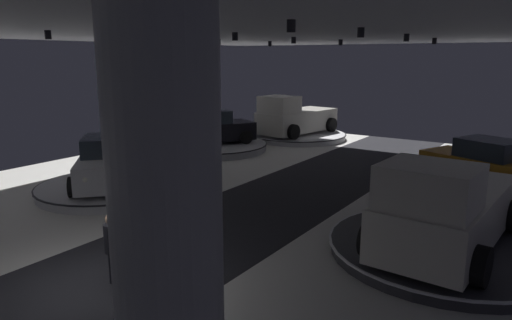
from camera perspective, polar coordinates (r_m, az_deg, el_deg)
The scene contains 14 objects.
ground at distance 10.81m, azimuth -19.42°, elevation -14.74°, with size 24.00×44.00×0.06m.
ceiling_with_spotlights at distance 9.71m, azimuth -21.88°, elevation 16.09°, with size 24.00×44.00×0.39m.
column_right at distance 5.88m, azimuth -10.77°, elevation -8.09°, with size 1.37×1.37×5.50m.
display_platform_far_right at distance 18.83m, azimuth 25.65°, elevation -3.10°, with size 4.61×4.61×0.24m.
display_car_far_right at distance 18.62m, azimuth 25.98°, elevation -0.54°, with size 4.57×3.41×1.71m.
display_platform_deep_left at distance 28.13m, azimuth 5.01°, elevation 2.98°, with size 5.78×5.78×0.31m.
pickup_truck_deep_left at distance 27.72m, azimuth 4.64°, elevation 5.09°, with size 3.28×5.55×2.30m.
display_platform_mid_right at distance 12.66m, azimuth 21.95°, elevation -9.91°, with size 5.68×5.68×0.30m.
pickup_truck_mid_right at distance 12.01m, azimuth 21.94°, elevation -5.69°, with size 2.89×5.41×2.30m.
display_platform_far_left at distance 24.63m, azimuth -5.22°, elevation 1.69°, with size 5.63×5.63×0.37m.
display_car_far_left at distance 24.47m, azimuth -5.33°, elevation 3.82°, with size 3.66×4.55×1.71m.
display_platform_mid_left at distance 17.66m, azimuth -17.40°, elevation -3.24°, with size 5.03×5.03×0.33m.
display_car_mid_left at distance 17.47m, azimuth -17.58°, elevation -0.33°, with size 4.28×4.20×1.71m.
visitor_walking_near at distance 10.50m, azimuth -17.07°, elevation -9.82°, with size 0.32×0.32×1.59m.
Camera 1 is at (7.93, -5.55, 4.79)m, focal length 32.98 mm.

